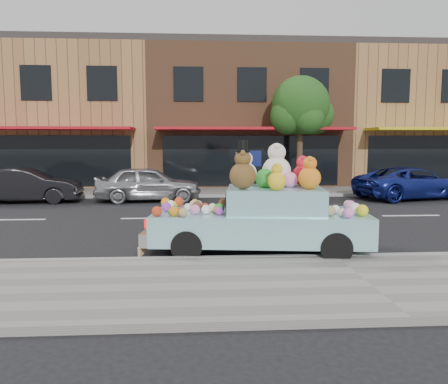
{
  "coord_description": "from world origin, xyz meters",
  "views": [
    {
      "loc": [
        -2.61,
        -12.99,
        2.24
      ],
      "look_at": [
        -2.07,
        -4.16,
        1.25
      ],
      "focal_mm": 35.0,
      "sensor_mm": 36.0,
      "label": 1
    }
  ],
  "objects": [
    {
      "name": "near_kerb",
      "position": [
        0.0,
        -5.0,
        0.07
      ],
      "size": [
        60.0,
        0.12,
        0.13
      ],
      "primitive_type": "cube",
      "color": "gray",
      "rests_on": "ground"
    },
    {
      "name": "car_dark",
      "position": [
        -9.05,
        3.8,
        0.65
      ],
      "size": [
        4.03,
        1.65,
        1.3
      ],
      "primitive_type": "imported",
      "rotation": [
        0.0,
        0.0,
        1.64
      ],
      "color": "black",
      "rests_on": "ground"
    },
    {
      "name": "storefront_left",
      "position": [
        -10.0,
        11.97,
        3.64
      ],
      "size": [
        10.0,
        9.8,
        7.3
      ],
      "color": "#9B6D41",
      "rests_on": "ground"
    },
    {
      "name": "street_tree",
      "position": [
        2.03,
        6.55,
        3.69
      ],
      "size": [
        3.0,
        2.7,
        5.22
      ],
      "color": "#38281C",
      "rests_on": "ground"
    },
    {
      "name": "art_car",
      "position": [
        -1.3,
        -4.24,
        0.81
      ],
      "size": [
        4.65,
        2.24,
        2.31
      ],
      "rotation": [
        0.0,
        0.0,
        -0.11
      ],
      "color": "black",
      "rests_on": "ground"
    },
    {
      "name": "ground",
      "position": [
        0.0,
        0.0,
        0.0
      ],
      "size": [
        120.0,
        120.0,
        0.0
      ],
      "primitive_type": "plane",
      "color": "black",
      "rests_on": "ground"
    },
    {
      "name": "far_sidewalk",
      "position": [
        0.0,
        6.5,
        0.06
      ],
      "size": [
        60.0,
        3.0,
        0.12
      ],
      "primitive_type": "cube",
      "color": "gray",
      "rests_on": "ground"
    },
    {
      "name": "far_kerb",
      "position": [
        0.0,
        5.0,
        0.07
      ],
      "size": [
        60.0,
        0.12,
        0.13
      ],
      "primitive_type": "cube",
      "color": "gray",
      "rests_on": "ground"
    },
    {
      "name": "car_blue",
      "position": [
        6.01,
        4.01,
        0.64
      ],
      "size": [
        5.0,
        3.22,
        1.28
      ],
      "primitive_type": "imported",
      "rotation": [
        0.0,
        0.0,
        1.82
      ],
      "color": "navy",
      "rests_on": "ground"
    },
    {
      "name": "car_silver",
      "position": [
        -4.5,
        3.92,
        0.69
      ],
      "size": [
        4.13,
        1.89,
        1.37
      ],
      "primitive_type": "imported",
      "rotation": [
        0.0,
        0.0,
        1.64
      ],
      "color": "#9E9FA3",
      "rests_on": "ground"
    },
    {
      "name": "storefront_right",
      "position": [
        10.0,
        11.97,
        3.64
      ],
      "size": [
        10.0,
        9.8,
        7.3
      ],
      "color": "#9B6D41",
      "rests_on": "ground"
    },
    {
      "name": "storefront_mid",
      "position": [
        0.0,
        11.97,
        3.64
      ],
      "size": [
        10.0,
        9.8,
        7.3
      ],
      "color": "brown",
      "rests_on": "ground"
    },
    {
      "name": "near_sidewalk",
      "position": [
        0.0,
        -6.5,
        0.06
      ],
      "size": [
        60.0,
        3.0,
        0.12
      ],
      "primitive_type": "cube",
      "color": "gray",
      "rests_on": "ground"
    }
  ]
}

